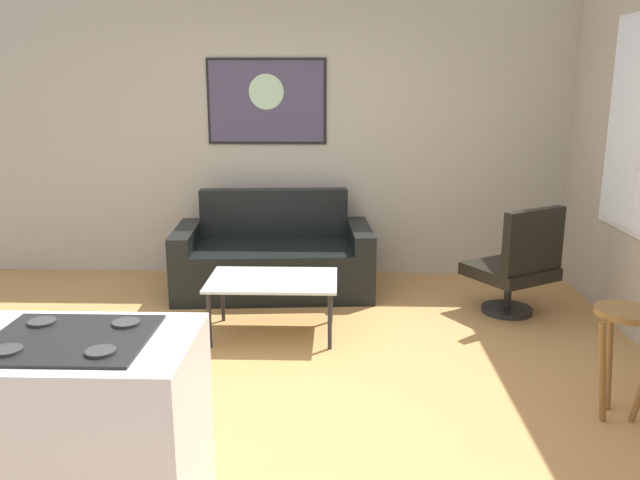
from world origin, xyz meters
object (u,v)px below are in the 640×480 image
object	(u,v)px
coffee_table	(273,283)
wall_painting	(267,101)
couch	(274,260)
armchair	(518,265)
bar_stool	(624,333)

from	to	relation	value
coffee_table	wall_painting	distance (m)	2.07
couch	coffee_table	xyz separation A→B (m)	(0.10, -1.06, 0.11)
armchair	wall_painting	bearing A→B (deg)	151.47
coffee_table	armchair	bearing A→B (deg)	13.62
armchair	bar_stool	bearing A→B (deg)	-85.33
coffee_table	bar_stool	xyz separation A→B (m)	(2.06, -1.17, 0.10)
armchair	coffee_table	bearing A→B (deg)	-166.38
couch	armchair	xyz separation A→B (m)	(2.02, -0.59, 0.14)
armchair	bar_stool	distance (m)	1.65
coffee_table	armchair	distance (m)	1.98
bar_stool	wall_painting	distance (m)	3.78
bar_stool	coffee_table	bearing A→B (deg)	150.33
couch	coffee_table	size ratio (longest dim) A/B	1.89
armchair	couch	bearing A→B (deg)	163.67
wall_painting	bar_stool	bearing A→B (deg)	-51.04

